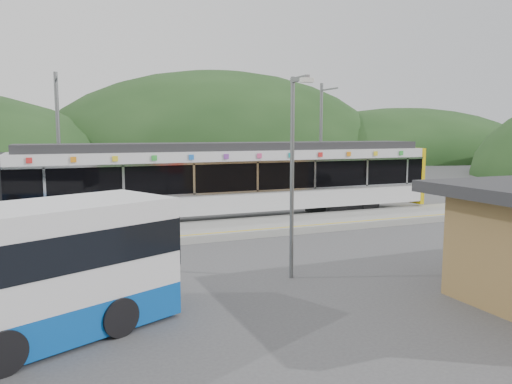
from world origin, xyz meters
name	(u,v)px	position (x,y,z in m)	size (l,w,h in m)	color
ground	(272,248)	(0.00, 0.00, 0.00)	(120.00, 120.00, 0.00)	#4C4C4F
hills	(338,215)	(6.19, 5.29, 0.00)	(146.00, 149.00, 26.00)	#1E3D19
platform	(240,228)	(0.00, 3.30, 0.15)	(26.00, 3.20, 0.30)	#9E9E99
yellow_line	(251,230)	(0.00, 2.00, 0.30)	(26.00, 0.10, 0.01)	yellow
train	(236,178)	(0.85, 6.00, 2.06)	(20.44, 3.01, 3.74)	black
catenary_mast_west	(59,145)	(-7.00, 8.56, 3.65)	(0.18, 1.80, 7.00)	slate
catenary_mast_east	(321,143)	(7.00, 8.56, 3.65)	(0.18, 1.80, 7.00)	slate
lamp_post	(294,160)	(-1.05, -3.81, 3.47)	(0.35, 1.03, 5.81)	slate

